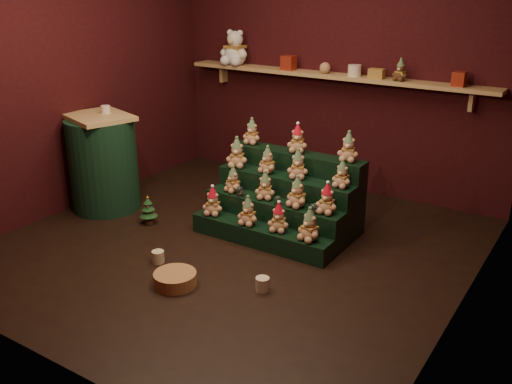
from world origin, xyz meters
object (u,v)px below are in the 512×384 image
Objects in this scene: snow_globe_a at (240,191)px; side_table at (103,163)px; snow_globe_c at (314,208)px; white_bear at (235,43)px; riser_tier_front at (260,236)px; brown_bear at (400,70)px; mug_left at (158,257)px; mini_christmas_tree at (148,210)px; wicker_basket at (175,279)px; snow_globe_b at (278,200)px; mug_right at (262,284)px.

snow_globe_a is 1.56m from side_table.
white_bear reaches higher than snow_globe_c.
white_bear is (-1.89, 1.52, 1.17)m from snow_globe_c.
brown_bear reaches higher than riser_tier_front.
snow_globe_c reaches higher than riser_tier_front.
snow_globe_c is 0.88× the size of mug_left.
riser_tier_front is 1.21m from mini_christmas_tree.
snow_globe_b is at bearing 77.26° from wicker_basket.
white_bear reaches higher than snow_globe_a.
mug_right is at bearing -50.91° from white_bear.
mini_christmas_tree is (-1.65, -0.36, -0.26)m from snow_globe_c.
mug_left is (1.31, -0.65, -0.45)m from side_table.
white_bear is (-0.88, 2.45, 1.52)m from mug_left.
wicker_basket is at bearing -37.79° from mini_christmas_tree.
side_table reaches higher than wicker_basket.
riser_tier_front reaches higher than wicker_basket.
mini_christmas_tree reaches higher than riser_tier_front.
mini_christmas_tree reaches higher than mug_right.
white_bear is at bearing 128.72° from mug_right.
mug_right is at bearing -86.47° from brown_bear.
mug_left is 1.01m from mug_right.
snow_globe_c is 0.85× the size of mug_right.
snow_globe_a is at bearing -114.51° from brown_bear.
snow_globe_c is 2.69m from white_bear.
mini_christmas_tree is at bearing 11.51° from side_table.
white_bear is at bearing 97.27° from mini_christmas_tree.
side_table is at bearing 174.07° from mini_christmas_tree.
snow_globe_b is (0.09, 0.16, 0.31)m from riser_tier_front.
mini_christmas_tree is 0.87× the size of wicker_basket.
mug_left is 0.49× the size of brown_bear.
wicker_basket is at bearing -9.62° from side_table.
snow_globe_b is 0.40× the size of brown_bear.
wicker_basket is at bearing -153.80° from mug_right.
side_table is 9.13× the size of mug_right.
side_table is 0.75m from mini_christmas_tree.
mug_left is at bearing -108.06° from brown_bear.
mini_christmas_tree reaches higher than wicker_basket.
side_table is at bearing -136.59° from brown_bear.
brown_bear is (2.04, 0.00, -0.15)m from white_bear.
brown_bear is (0.52, 1.52, 1.02)m from snow_globe_b.
wicker_basket is at bearing -64.34° from white_bear.
snow_globe_b is 0.37m from snow_globe_c.
snow_globe_c is at bearing 89.94° from mug_right.
wicker_basket is (0.16, -1.15, -0.35)m from snow_globe_a.
snow_globe_b is at bearing 113.78° from mug_right.
snow_globe_a is 0.85× the size of mug_right.
brown_bear is at bearing 84.48° from snow_globe_c.
white_bear is (-1.52, 1.52, 1.17)m from snow_globe_b.
snow_globe_b is at bearing -44.59° from white_bear.
mug_left is 0.43m from wicker_basket.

